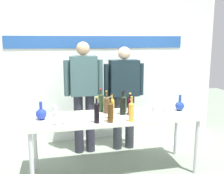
% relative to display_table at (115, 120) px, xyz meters
% --- Properties ---
extents(ground_plane, '(10.00, 10.00, 0.00)m').
position_rel_display_table_xyz_m(ground_plane, '(0.00, 0.00, -0.71)').
color(ground_plane, gray).
extents(back_wall, '(4.30, 0.11, 3.00)m').
position_rel_display_table_xyz_m(back_wall, '(0.00, 1.26, 0.79)').
color(back_wall, white).
rests_on(back_wall, ground).
extents(display_table, '(2.18, 0.68, 0.77)m').
position_rel_display_table_xyz_m(display_table, '(0.00, 0.00, 0.00)').
color(display_table, silver).
rests_on(display_table, ground).
extents(decanter_blue_left, '(0.13, 0.13, 0.23)m').
position_rel_display_table_xyz_m(decanter_blue_left, '(-0.92, 0.04, 0.14)').
color(decanter_blue_left, '#20359F').
rests_on(decanter_blue_left, display_table).
extents(decanter_blue_right, '(0.13, 0.13, 0.22)m').
position_rel_display_table_xyz_m(decanter_blue_right, '(0.94, 0.04, 0.13)').
color(decanter_blue_right, navy).
rests_on(decanter_blue_right, display_table).
extents(presenter_left, '(0.59, 0.22, 1.71)m').
position_rel_display_table_xyz_m(presenter_left, '(-0.32, 0.70, 0.27)').
color(presenter_left, '#2B2B37').
rests_on(presenter_left, ground).
extents(presenter_right, '(0.64, 0.22, 1.63)m').
position_rel_display_table_xyz_m(presenter_right, '(0.32, 0.70, 0.23)').
color(presenter_right, '#2D3136').
rests_on(presenter_right, ground).
extents(wine_bottle_0, '(0.06, 0.06, 0.32)m').
position_rel_display_table_xyz_m(wine_bottle_0, '(-0.27, -0.24, 0.20)').
color(wine_bottle_0, black).
rests_on(wine_bottle_0, display_table).
extents(wine_bottle_1, '(0.07, 0.07, 0.30)m').
position_rel_display_table_xyz_m(wine_bottle_1, '(0.20, -0.02, 0.19)').
color(wine_bottle_1, '#33050F').
rests_on(wine_bottle_1, display_table).
extents(wine_bottle_2, '(0.07, 0.07, 0.30)m').
position_rel_display_table_xyz_m(wine_bottle_2, '(-0.11, -0.25, 0.20)').
color(wine_bottle_2, '#472C10').
rests_on(wine_bottle_2, display_table).
extents(wine_bottle_3, '(0.07, 0.07, 0.30)m').
position_rel_display_table_xyz_m(wine_bottle_3, '(0.16, 0.13, 0.19)').
color(wine_bottle_3, '#213322').
rests_on(wine_bottle_3, display_table).
extents(wine_bottle_4, '(0.07, 0.07, 0.31)m').
position_rel_display_table_xyz_m(wine_bottle_4, '(-0.08, 0.14, 0.19)').
color(wine_bottle_4, '#4A331E').
rests_on(wine_bottle_4, display_table).
extents(wine_bottle_5, '(0.07, 0.07, 0.32)m').
position_rel_display_table_xyz_m(wine_bottle_5, '(-0.13, 0.24, 0.20)').
color(wine_bottle_5, '#22351A').
rests_on(wine_bottle_5, display_table).
extents(wine_bottle_6, '(0.07, 0.07, 0.32)m').
position_rel_display_table_xyz_m(wine_bottle_6, '(0.12, 0.03, 0.20)').
color(wine_bottle_6, black).
rests_on(wine_bottle_6, display_table).
extents(wine_bottle_7, '(0.07, 0.07, 0.33)m').
position_rel_display_table_xyz_m(wine_bottle_7, '(-0.07, -0.12, 0.20)').
color(wine_bottle_7, gold).
rests_on(wine_bottle_7, display_table).
extents(wine_bottle_8, '(0.07, 0.07, 0.31)m').
position_rel_display_table_xyz_m(wine_bottle_8, '(0.14, -0.28, 0.19)').
color(wine_bottle_8, gold).
rests_on(wine_bottle_8, display_table).
extents(wine_glass_left_0, '(0.06, 0.06, 0.16)m').
position_rel_display_table_xyz_m(wine_glass_left_0, '(-0.73, -0.23, 0.18)').
color(wine_glass_left_0, white).
rests_on(wine_glass_left_0, display_table).
extents(wine_glass_left_1, '(0.06, 0.06, 0.15)m').
position_rel_display_table_xyz_m(wine_glass_left_1, '(-0.75, 0.15, 0.17)').
color(wine_glass_left_1, white).
rests_on(wine_glass_left_1, display_table).
extents(wine_glass_left_2, '(0.06, 0.06, 0.14)m').
position_rel_display_table_xyz_m(wine_glass_left_2, '(-0.64, -0.21, 0.16)').
color(wine_glass_left_2, white).
rests_on(wine_glass_left_2, display_table).
extents(wine_glass_right_0, '(0.06, 0.06, 0.15)m').
position_rel_display_table_xyz_m(wine_glass_right_0, '(0.59, 0.11, 0.17)').
color(wine_glass_right_0, white).
rests_on(wine_glass_right_0, display_table).
extents(wine_glass_right_1, '(0.07, 0.07, 0.14)m').
position_rel_display_table_xyz_m(wine_glass_right_1, '(0.64, -0.12, 0.16)').
color(wine_glass_right_1, white).
rests_on(wine_glass_right_1, display_table).
extents(wine_glass_right_2, '(0.07, 0.07, 0.16)m').
position_rel_display_table_xyz_m(wine_glass_right_2, '(0.45, -0.25, 0.18)').
color(wine_glass_right_2, white).
rests_on(wine_glass_right_2, display_table).
extents(wine_glass_right_3, '(0.07, 0.07, 0.14)m').
position_rel_display_table_xyz_m(wine_glass_right_3, '(0.59, -0.25, 0.16)').
color(wine_glass_right_3, white).
rests_on(wine_glass_right_3, display_table).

